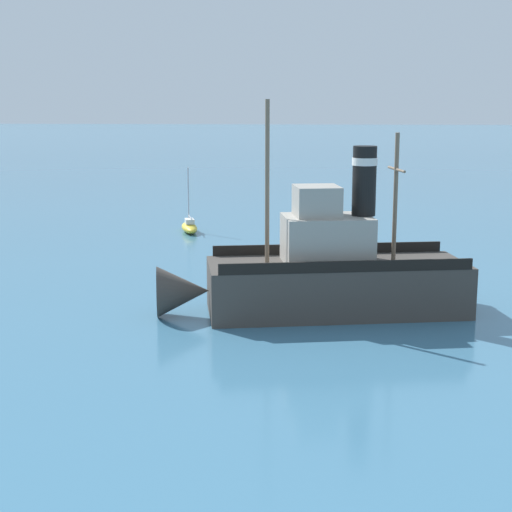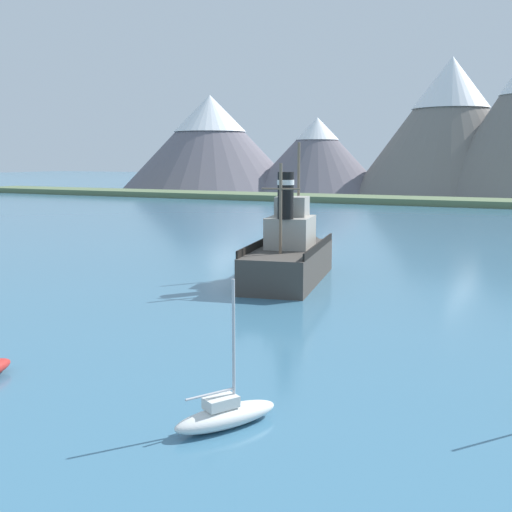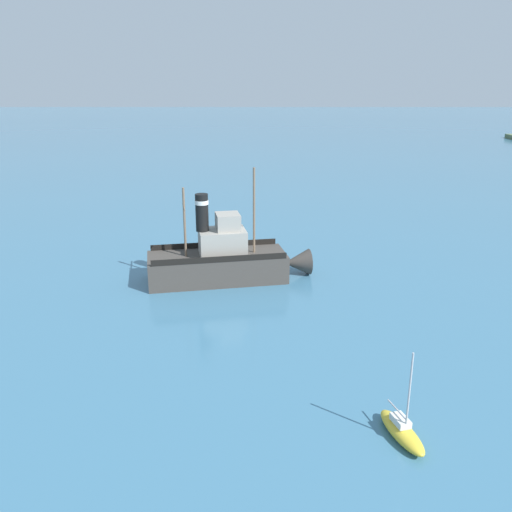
% 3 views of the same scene
% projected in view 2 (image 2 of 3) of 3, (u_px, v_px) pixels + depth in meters
% --- Properties ---
extents(ground_plane, '(600.00, 600.00, 0.00)m').
position_uv_depth(ground_plane, '(290.00, 279.00, 46.60)').
color(ground_plane, teal).
extents(mountain_ridge, '(190.29, 60.04, 33.27)m').
position_uv_depth(mountain_ridge, '(489.00, 129.00, 147.77)').
color(mountain_ridge, slate).
rests_on(mountain_ridge, ground).
extents(shoreline_strip, '(240.00, 12.00, 1.20)m').
position_uv_depth(shoreline_strip, '(462.00, 202.00, 120.07)').
color(shoreline_strip, '#5B704C').
rests_on(shoreline_strip, ground).
extents(old_tugboat, '(6.59, 14.78, 9.90)m').
position_uv_depth(old_tugboat, '(291.00, 255.00, 46.12)').
color(old_tugboat, '#423D38').
rests_on(old_tugboat, ground).
extents(sailboat_white, '(2.80, 3.86, 4.90)m').
position_uv_depth(sailboat_white, '(226.00, 414.00, 20.95)').
color(sailboat_white, white).
rests_on(sailboat_white, ground).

